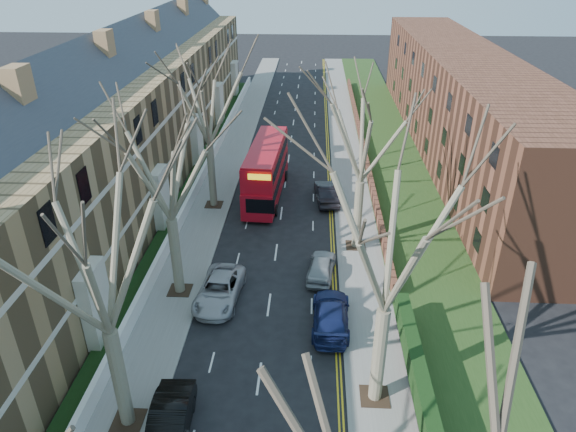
# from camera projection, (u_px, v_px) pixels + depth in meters

# --- Properties ---
(pavement_left) EXTENTS (3.00, 102.00, 0.12)m
(pavement_left) POSITION_uv_depth(u_px,v_px,m) (230.00, 157.00, 52.60)
(pavement_left) COLOR slate
(pavement_left) RESTS_ON ground
(pavement_right) EXTENTS (3.00, 102.00, 0.12)m
(pavement_right) POSITION_uv_depth(u_px,v_px,m) (348.00, 159.00, 52.06)
(pavement_right) COLOR slate
(pavement_right) RESTS_ON ground
(terrace_left) EXTENTS (9.70, 78.00, 13.60)m
(terrace_left) POSITION_uv_depth(u_px,v_px,m) (123.00, 129.00, 43.32)
(terrace_left) COLOR olive
(terrace_left) RESTS_ON ground
(flats_right) EXTENTS (13.97, 54.00, 10.00)m
(flats_right) POSITION_uv_depth(u_px,v_px,m) (460.00, 102.00, 52.75)
(flats_right) COLOR brown
(flats_right) RESTS_ON ground
(front_wall_left) EXTENTS (0.30, 78.00, 1.00)m
(front_wall_left) POSITION_uv_depth(u_px,v_px,m) (198.00, 184.00, 45.36)
(front_wall_left) COLOR white
(front_wall_left) RESTS_ON ground
(grass_verge_right) EXTENTS (6.00, 102.00, 0.06)m
(grass_verge_right) POSITION_uv_depth(u_px,v_px,m) (392.00, 159.00, 51.81)
(grass_verge_right) COLOR #213D16
(grass_verge_right) RESTS_ON ground
(tree_left_mid) EXTENTS (10.50, 10.50, 14.71)m
(tree_left_mid) POSITION_uv_depth(u_px,v_px,m) (91.00, 244.00, 19.03)
(tree_left_mid) COLOR #776F55
(tree_left_mid) RESTS_ON ground
(tree_left_far) EXTENTS (10.15, 10.15, 14.22)m
(tree_left_far) POSITION_uv_depth(u_px,v_px,m) (164.00, 155.00, 28.00)
(tree_left_far) COLOR #776F55
(tree_left_far) RESTS_ON ground
(tree_left_dist) EXTENTS (10.50, 10.50, 14.71)m
(tree_left_dist) POSITION_uv_depth(u_px,v_px,m) (206.00, 92.00, 38.43)
(tree_left_dist) COLOR #776F55
(tree_left_dist) RESTS_ON ground
(tree_right_mid) EXTENTS (10.50, 10.50, 14.71)m
(tree_right_mid) POSITION_uv_depth(u_px,v_px,m) (393.00, 226.00, 20.28)
(tree_right_mid) COLOR #776F55
(tree_right_mid) RESTS_ON ground
(tree_right_far) EXTENTS (10.15, 10.15, 14.22)m
(tree_right_far) POSITION_uv_depth(u_px,v_px,m) (364.00, 124.00, 32.77)
(tree_right_far) COLOR #776F55
(tree_right_far) RESTS_ON ground
(double_decker_bus) EXTENTS (3.23, 11.01, 4.56)m
(double_decker_bus) POSITION_uv_depth(u_px,v_px,m) (266.00, 172.00, 43.58)
(double_decker_bus) COLOR #A40B18
(double_decker_bus) RESTS_ON ground
(car_left_mid) EXTENTS (1.90, 4.86, 1.58)m
(car_left_mid) POSITION_uv_depth(u_px,v_px,m) (169.00, 424.00, 22.50)
(car_left_mid) COLOR black
(car_left_mid) RESTS_ON ground
(car_left_far) EXTENTS (2.83, 5.45, 1.47)m
(car_left_far) POSITION_uv_depth(u_px,v_px,m) (219.00, 290.00, 31.31)
(car_left_far) COLOR #A9A9AE
(car_left_far) RESTS_ON ground
(car_right_near) EXTENTS (2.26, 5.25, 1.51)m
(car_right_near) POSITION_uv_depth(u_px,v_px,m) (331.00, 315.00, 29.19)
(car_right_near) COLOR navy
(car_right_near) RESTS_ON ground
(car_right_mid) EXTENTS (2.19, 4.35, 1.42)m
(car_right_mid) POSITION_uv_depth(u_px,v_px,m) (321.00, 267.00, 33.61)
(car_right_mid) COLOR #919599
(car_right_mid) RESTS_ON ground
(car_right_far) EXTENTS (2.19, 4.95, 1.58)m
(car_right_far) POSITION_uv_depth(u_px,v_px,m) (327.00, 193.00, 43.35)
(car_right_far) COLOR black
(car_right_far) RESTS_ON ground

